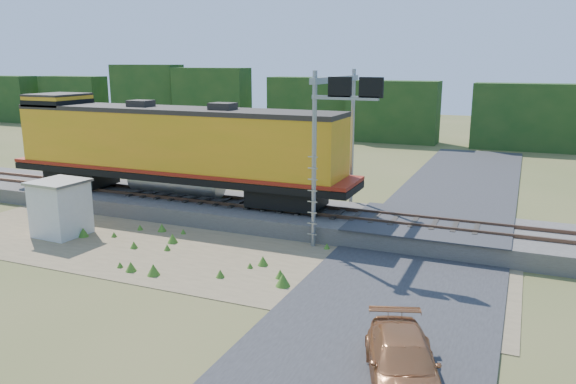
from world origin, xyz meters
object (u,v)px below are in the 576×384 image
at_px(shed, 61,208).
at_px(car, 403,363).
at_px(signal_gantry, 339,114).
at_px(locomotive, 170,146).

bearing_deg(shed, car, -16.94).
xyz_separation_m(shed, signal_gantry, (11.76, 5.19, 4.33)).
height_order(locomotive, car, locomotive).
distance_m(locomotive, car, 19.63).
relative_size(locomotive, signal_gantry, 2.65).
bearing_deg(shed, locomotive, 73.47).
height_order(locomotive, signal_gantry, signal_gantry).
distance_m(shed, signal_gantry, 13.57).
relative_size(locomotive, shed, 7.68).
height_order(signal_gantry, car, signal_gantry).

